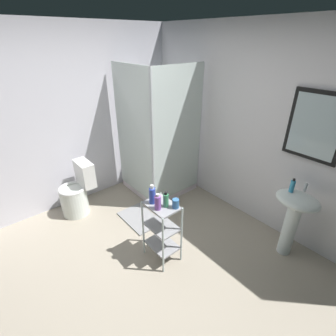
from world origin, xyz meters
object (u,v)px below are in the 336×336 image
Objects in this scene: conditioner_bottle_purple at (158,202)px; rinse_cup at (176,204)px; shower_stall at (158,166)px; shampoo_bottle_blue at (152,195)px; pedestal_sink at (294,213)px; toilet at (77,193)px; body_wash_bottle_green at (166,200)px; storage_cart at (162,227)px; bath_mat at (140,218)px; hand_soap_bottle at (292,186)px.

conditioner_bottle_purple is 1.80× the size of rinse_cup.
shower_stall is 1.43m from shampoo_bottle_blue.
toilet is (-2.33, -1.56, -0.26)m from pedestal_sink.
body_wash_bottle_green is at bearing 15.44° from toilet.
body_wash_bottle_green is 0.09m from conditioner_bottle_purple.
body_wash_bottle_green is (0.05, 0.02, 0.38)m from storage_cart.
shampoo_bottle_blue is (1.06, -0.89, 0.37)m from shower_stall.
conditioner_bottle_purple reaches higher than body_wash_bottle_green.
bath_mat is (-1.62, -0.99, -0.57)m from pedestal_sink.
body_wash_bottle_green is (1.50, 0.41, 0.50)m from toilet.
shower_stall is at bearing 143.87° from storage_cart.
hand_soap_bottle reaches higher than storage_cart.
shower_stall is at bearing 139.96° from shampoo_bottle_blue.
bath_mat is (-0.77, 0.25, -0.81)m from conditioner_bottle_purple.
storage_cart is at bearing -13.73° from bath_mat.
hand_soap_bottle is at bearing 58.75° from rinse_cup.
hand_soap_bottle is (0.79, 1.17, 0.45)m from storage_cart.
rinse_cup reaches higher than storage_cart.
shower_stall reaches higher than shampoo_bottle_blue.
bath_mat is (-0.79, 0.16, -0.81)m from body_wash_bottle_green.
toilet is 4.20× the size of conditioner_bottle_purple.
body_wash_bottle_green is 0.11m from rinse_cup.
shower_stall is 2.05m from pedestal_sink.
bath_mat is (-1.53, -0.98, -0.87)m from hand_soap_bottle.
body_wash_bottle_green is (-0.83, -1.15, 0.24)m from pedestal_sink.
toilet reaches higher than storage_cart.
shampoo_bottle_blue is (1.36, 0.34, 0.52)m from toilet.
body_wash_bottle_green is (-0.74, -1.15, -0.06)m from hand_soap_bottle.
storage_cart is (-0.88, -1.17, -0.14)m from pedestal_sink.
shower_stall reaches higher than body_wash_bottle_green.
conditioner_bottle_purple is (-0.85, -1.24, 0.24)m from pedestal_sink.
shower_stall is 1.53m from conditioner_bottle_purple.
pedestal_sink is at bearing 51.47° from shampoo_bottle_blue.
pedestal_sink is at bearing 0.50° from hand_soap_bottle.
pedestal_sink is 4.47× the size of conditioner_bottle_purple.
pedestal_sink reaches higher than toilet.
storage_cart is (1.45, 0.39, 0.12)m from toilet.
bath_mat is at bearing -148.67° from pedestal_sink.
shampoo_bottle_blue reaches higher than bath_mat.
body_wash_bottle_green is 0.16m from shampoo_bottle_blue.
hand_soap_bottle is at bearing 56.02° from storage_cart.
shower_stall reaches higher than bath_mat.
shampoo_bottle_blue is at bearing -149.02° from rinse_cup.
hand_soap_bottle is (2.24, 1.56, 0.57)m from toilet.
shower_stall is 3.33× the size of bath_mat.
rinse_cup is (0.22, 0.13, -0.05)m from shampoo_bottle_blue.
shampoo_bottle_blue is at bearing -125.81° from hand_soap_bottle.
storage_cart is at bearing 15.21° from toilet.
conditioner_bottle_purple is (-0.75, -1.24, -0.06)m from hand_soap_bottle.
shampoo_bottle_blue is 0.36× the size of bath_mat.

